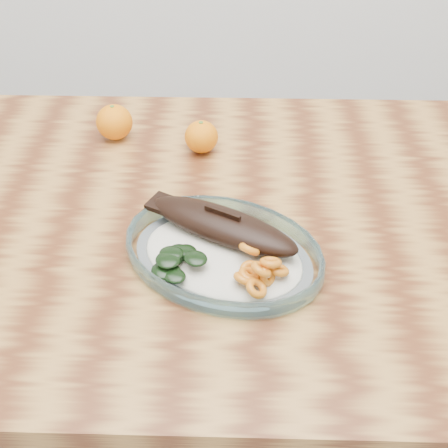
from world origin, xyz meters
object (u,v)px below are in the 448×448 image
(orange_right, at_px, (201,137))
(dining_table, at_px, (195,255))
(plated_meal, at_px, (223,250))
(orange_left, at_px, (114,122))

(orange_right, bearing_deg, dining_table, -91.55)
(plated_meal, bearing_deg, dining_table, 138.70)
(plated_meal, distance_m, orange_right, 0.30)
(orange_left, bearing_deg, orange_right, -14.00)
(dining_table, xyz_separation_m, plated_meal, (0.05, -0.11, 0.12))
(orange_left, height_order, orange_right, orange_left)
(orange_left, bearing_deg, plated_meal, -56.82)
(dining_table, height_order, orange_right, orange_right)
(dining_table, height_order, plated_meal, plated_meal)
(dining_table, distance_m, orange_left, 0.31)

